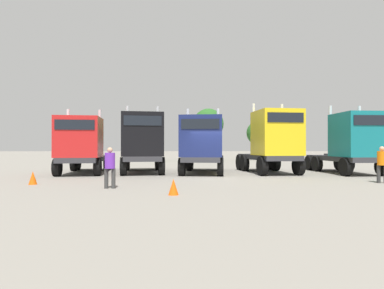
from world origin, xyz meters
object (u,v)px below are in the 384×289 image
(visitor_in_hivis, at_px, (382,162))
(traffic_cone_mid, at_px, (33,178))
(semi_truck_black, at_px, (143,143))
(semi_truck_teal, at_px, (353,143))
(visitor_with_camera, at_px, (110,165))
(semi_truck_yellow, at_px, (273,141))
(semi_truck_red, at_px, (82,145))
(semi_truck_navy, at_px, (202,145))
(traffic_cone_near, at_px, (173,187))

(visitor_in_hivis, distance_m, traffic_cone_mid, 15.73)
(semi_truck_black, relative_size, semi_truck_teal, 1.12)
(traffic_cone_mid, bearing_deg, visitor_with_camera, -20.55)
(semi_truck_black, height_order, visitor_with_camera, semi_truck_black)
(visitor_with_camera, bearing_deg, semi_truck_teal, 111.59)
(semi_truck_yellow, xyz_separation_m, traffic_cone_mid, (-12.11, -5.12, -1.73))
(semi_truck_red, bearing_deg, semi_truck_yellow, 83.36)
(semi_truck_black, height_order, semi_truck_navy, semi_truck_black)
(semi_truck_red, relative_size, semi_truck_black, 1.00)
(semi_truck_navy, height_order, semi_truck_yellow, semi_truck_yellow)
(semi_truck_yellow, relative_size, traffic_cone_mid, 10.35)
(semi_truck_red, height_order, traffic_cone_mid, semi_truck_red)
(visitor_in_hivis, height_order, traffic_cone_near, visitor_in_hivis)
(semi_truck_teal, bearing_deg, semi_truck_navy, -95.20)
(semi_truck_black, distance_m, visitor_in_hivis, 12.84)
(semi_truck_yellow, xyz_separation_m, visitor_in_hivis, (3.60, -4.96, -1.05))
(traffic_cone_near, xyz_separation_m, traffic_cone_mid, (-6.29, 3.17, 0.01))
(visitor_in_hivis, bearing_deg, semi_truck_teal, -173.67)
(semi_truck_yellow, relative_size, semi_truck_teal, 1.02)
(traffic_cone_near, bearing_deg, visitor_with_camera, 145.53)
(visitor_in_hivis, bearing_deg, traffic_cone_mid, -69.39)
(semi_truck_navy, xyz_separation_m, semi_truck_teal, (9.05, -0.39, 0.14))
(semi_truck_red, height_order, semi_truck_teal, semi_truck_teal)
(semi_truck_black, xyz_separation_m, traffic_cone_near, (2.21, -8.68, -1.61))
(semi_truck_black, xyz_separation_m, traffic_cone_mid, (-4.09, -5.51, -1.60))
(semi_truck_black, height_order, traffic_cone_near, semi_truck_black)
(semi_truck_red, xyz_separation_m, traffic_cone_near, (5.81, -8.29, -1.48))
(semi_truck_black, distance_m, traffic_cone_mid, 7.05)
(semi_truck_red, relative_size, semi_truck_yellow, 1.09)
(semi_truck_red, xyz_separation_m, visitor_with_camera, (3.21, -6.51, -0.81))
(traffic_cone_near, bearing_deg, semi_truck_teal, 36.61)
(traffic_cone_mid, bearing_deg, semi_truck_red, 84.56)
(semi_truck_red, height_order, semi_truck_yellow, semi_truck_yellow)
(traffic_cone_mid, bearing_deg, traffic_cone_near, -26.72)
(visitor_with_camera, bearing_deg, traffic_cone_near, 52.43)
(semi_truck_red, distance_m, semi_truck_teal, 16.33)
(semi_truck_yellow, distance_m, semi_truck_teal, 4.72)
(semi_truck_navy, height_order, traffic_cone_mid, semi_truck_navy)
(visitor_with_camera, bearing_deg, visitor_in_hivis, 94.21)
(semi_truck_red, height_order, traffic_cone_near, semi_truck_red)
(traffic_cone_near, bearing_deg, semi_truck_red, 124.99)
(semi_truck_navy, bearing_deg, visitor_in_hivis, 65.38)
(semi_truck_black, relative_size, visitor_with_camera, 4.04)
(semi_truck_yellow, xyz_separation_m, semi_truck_teal, (4.70, -0.48, -0.11))
(semi_truck_navy, relative_size, visitor_in_hivis, 3.86)
(semi_truck_red, relative_size, visitor_with_camera, 4.04)
(semi_truck_black, bearing_deg, visitor_with_camera, -10.92)
(semi_truck_red, relative_size, visitor_in_hivis, 3.93)
(semi_truck_teal, height_order, traffic_cone_near, semi_truck_teal)
(semi_truck_yellow, bearing_deg, visitor_in_hivis, 29.97)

